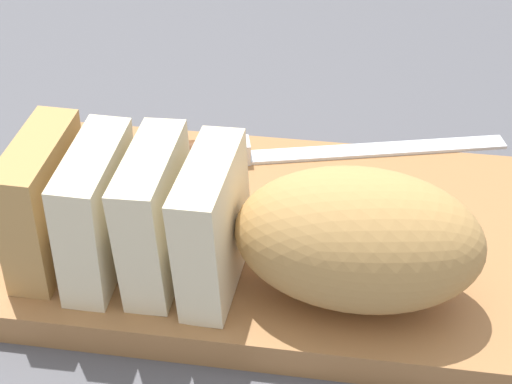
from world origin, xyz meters
TOP-DOWN VIEW (x-y plane):
  - ground_plane at (0.00, 0.00)m, footprint 3.00×3.00m
  - cutting_board at (0.00, 0.00)m, footprint 0.44×0.26m
  - bread_loaf at (-0.01, 0.06)m, footprint 0.32×0.12m
  - bread_knife at (0.02, -0.09)m, footprint 0.30×0.09m
  - crumb_near_knife at (0.02, 0.02)m, footprint 0.00×0.00m
  - crumb_near_loaf at (-0.03, -0.00)m, footprint 0.01×0.01m

SIDE VIEW (x-z plane):
  - ground_plane at x=0.00m, z-range 0.00..0.00m
  - cutting_board at x=0.00m, z-range 0.00..0.02m
  - crumb_near_knife at x=0.02m, z-range 0.02..0.03m
  - crumb_near_loaf at x=-0.03m, z-range 0.02..0.03m
  - bread_knife at x=0.02m, z-range 0.02..0.04m
  - bread_loaf at x=-0.01m, z-range 0.02..0.12m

